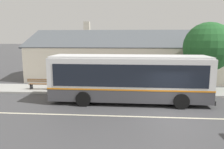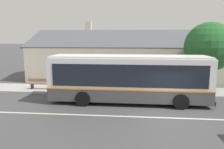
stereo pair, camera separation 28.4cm
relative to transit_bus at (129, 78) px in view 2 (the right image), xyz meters
name	(u,v)px [view 2 (the right image)]	position (x,y,z in m)	size (l,w,h in m)	color
ground_plane	(172,118)	(2.54, -2.90, -1.76)	(300.00, 300.00, 0.00)	#424244
sidewalk_far	(160,91)	(2.54, 3.10, -1.68)	(60.00, 3.00, 0.15)	#9E9E99
lane_divider_stripe	(172,118)	(2.54, -2.90, -1.75)	(60.00, 0.16, 0.01)	beige
community_building	(142,60)	(1.33, 10.70, 0.12)	(24.29, 10.11, 6.41)	beige
transit_bus	(129,78)	(0.00, 0.00, 0.00)	(10.91, 2.85, 3.28)	#47474C
bench_by_building	(40,84)	(-7.58, 2.63, -1.18)	(1.90, 0.51, 0.94)	brown
bench_down_street	(90,84)	(-3.34, 3.00, -1.19)	(1.59, 0.51, 0.94)	brown
street_tree_primary	(209,47)	(6.49, 3.81, 1.98)	(4.05, 4.05, 5.76)	#4C3828
bus_stop_sign	(202,75)	(5.57, 2.09, -0.12)	(0.36, 0.07, 2.40)	gray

